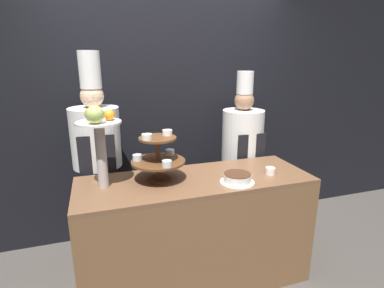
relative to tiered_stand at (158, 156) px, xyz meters
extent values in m
cube|color=black|center=(0.28, 0.90, 0.29)|extent=(10.00, 0.06, 2.80)
cube|color=brown|center=(0.28, -0.05, -0.67)|extent=(1.81, 0.64, 0.88)
cube|color=brown|center=(0.28, -0.05, -0.21)|extent=(1.81, 0.64, 0.03)
cylinder|color=brown|center=(0.00, 0.00, -0.19)|extent=(0.18, 0.18, 0.02)
cylinder|color=brown|center=(0.00, 0.00, -0.03)|extent=(0.04, 0.04, 0.34)
cylinder|color=brown|center=(0.00, 0.00, -0.04)|extent=(0.41, 0.41, 0.02)
cylinder|color=brown|center=(0.00, 0.00, 0.14)|extent=(0.28, 0.28, 0.02)
cylinder|color=silver|center=(-0.15, 0.05, -0.01)|extent=(0.07, 0.07, 0.04)
cylinder|color=beige|center=(-0.15, 0.05, -0.02)|extent=(0.06, 0.06, 0.03)
cylinder|color=silver|center=(0.03, -0.15, -0.01)|extent=(0.07, 0.07, 0.04)
cylinder|color=gold|center=(0.03, -0.15, -0.02)|extent=(0.06, 0.06, 0.03)
cylinder|color=silver|center=(0.12, 0.10, -0.01)|extent=(0.07, 0.07, 0.04)
cylinder|color=red|center=(0.12, 0.10, -0.02)|extent=(0.06, 0.06, 0.03)
cylinder|color=white|center=(-0.08, -0.04, 0.16)|extent=(0.07, 0.07, 0.04)
cylinder|color=white|center=(0.08, 0.04, 0.16)|extent=(0.07, 0.07, 0.04)
cylinder|color=#B2ADA8|center=(-0.40, 0.00, 0.04)|extent=(0.07, 0.07, 0.47)
cylinder|color=white|center=(-0.40, 0.00, 0.28)|extent=(0.31, 0.31, 0.01)
sphere|color=orange|center=(-0.33, 0.02, 0.32)|extent=(0.08, 0.08, 0.08)
sphere|color=orange|center=(-0.45, 0.06, 0.33)|extent=(0.09, 0.09, 0.09)
sphere|color=#ADC160|center=(-0.42, -0.07, 0.35)|extent=(0.12, 0.12, 0.12)
cylinder|color=white|center=(0.55, -0.22, -0.19)|extent=(0.26, 0.26, 0.01)
cylinder|color=white|center=(0.55, -0.22, -0.16)|extent=(0.21, 0.21, 0.06)
cylinder|color=#472819|center=(0.55, -0.22, -0.13)|extent=(0.20, 0.20, 0.01)
cylinder|color=white|center=(0.88, -0.15, -0.17)|extent=(0.08, 0.08, 0.06)
cube|color=#28282D|center=(-0.43, 0.51, -0.66)|extent=(0.31, 0.17, 0.91)
cylinder|color=silver|center=(-0.43, 0.51, 0.05)|extent=(0.41, 0.41, 0.51)
cube|color=black|center=(-0.43, 0.32, -0.05)|extent=(0.29, 0.01, 0.33)
sphere|color=#DBB28E|center=(-0.43, 0.51, 0.40)|extent=(0.19, 0.19, 0.19)
cylinder|color=white|center=(-0.43, 0.51, 0.61)|extent=(0.17, 0.17, 0.30)
cube|color=black|center=(0.96, 0.51, -0.71)|extent=(0.31, 0.17, 0.81)
cylinder|color=white|center=(0.96, 0.51, -0.04)|extent=(0.41, 0.41, 0.52)
cube|color=black|center=(0.96, 0.32, -0.15)|extent=(0.29, 0.01, 0.33)
sphere|color=#A37556|center=(0.96, 0.51, 0.31)|extent=(0.19, 0.19, 0.19)
cylinder|color=white|center=(0.96, 0.51, 0.48)|extent=(0.16, 0.16, 0.22)
camera|label=1|loc=(-0.41, -2.10, 0.68)|focal=28.00mm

